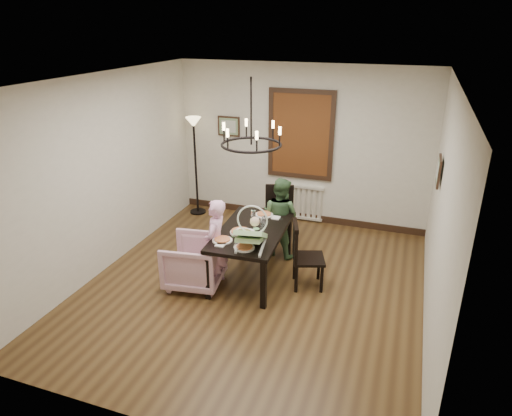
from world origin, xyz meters
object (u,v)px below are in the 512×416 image
Objects in this scene: dining_table at (252,235)px; baby_bouncer at (251,233)px; armchair at (194,262)px; elderly_woman at (216,250)px; drinking_glass at (263,226)px; seated_man at (280,223)px; chair_right at (309,255)px; floor_lamp at (196,168)px; chair_far at (278,219)px.

baby_bouncer reaches higher than dining_table.
elderly_woman reaches higher than armchair.
drinking_glass is (0.00, 0.48, -0.12)m from baby_bouncer.
elderly_woman is 1.00× the size of seated_man.
baby_bouncer is (0.55, -0.10, 0.40)m from elderly_woman.
elderly_woman is 1.80× the size of baby_bouncer.
chair_right is 0.53× the size of floor_lamp.
baby_bouncer is at bearing -73.68° from dining_table.
seated_man is (0.86, 1.27, 0.17)m from armchair.
armchair is at bearing 89.27° from chair_right.
floor_lamp is at bearing 136.22° from drinking_glass.
drinking_glass is at bearing -99.95° from chair_far.
chair_far is at bearing 93.28° from drinking_glass.
elderly_woman is (-0.50, -1.32, 0.01)m from chair_far.
baby_bouncer reaches higher than elderly_woman.
drinking_glass is (0.84, 0.49, 0.46)m from armchair.
floor_lamp reaches higher than seated_man.
dining_table is 1.54× the size of elderly_woman.
chair_right is (0.82, 0.01, -0.17)m from dining_table.
chair_far is at bearing 82.25° from baby_bouncer.
drinking_glass is at bearing 119.81° from elderly_woman.
dining_table is at bearing 72.18° from chair_right.
chair_far reaches higher than drinking_glass.
armchair is at bearing -64.86° from floor_lamp.
floor_lamp is (-2.60, 1.86, 0.42)m from chair_right.
chair_far is 0.57× the size of floor_lamp.
chair_far is 1.48m from baby_bouncer.
elderly_woman is 0.58× the size of floor_lamp.
armchair is 1.02m from baby_bouncer.
floor_lamp reaches higher than armchair.
baby_bouncer is at bearing 105.36° from seated_man.
chair_far is at bearing 18.49° from chair_right.
dining_table reaches higher than armchair.
floor_lamp is at bearing -152.53° from elderly_woman.
baby_bouncer is (0.05, -1.42, 0.41)m from chair_far.
floor_lamp reaches higher than drinking_glass.
baby_bouncer is 3.04m from floor_lamp.
floor_lamp reaches higher than dining_table.
floor_lamp is (-1.39, 2.24, 0.38)m from elderly_woman.
chair_far is at bearing 154.91° from elderly_woman.
armchair is at bearing -131.95° from chair_far.
chair_far is at bearing -25.93° from floor_lamp.
seated_man is 1.80× the size of baby_bouncer.
elderly_woman reaches higher than drinking_glass.
dining_table is at bearing 116.64° from armchair.
elderly_woman is at bearing 88.36° from chair_right.
seated_man is at bearing 20.68° from chair_right.
seated_man is at bearing 88.31° from drinking_glass.
armchair is 5.33× the size of drinking_glass.
baby_bouncer is at bearing -50.30° from floor_lamp.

